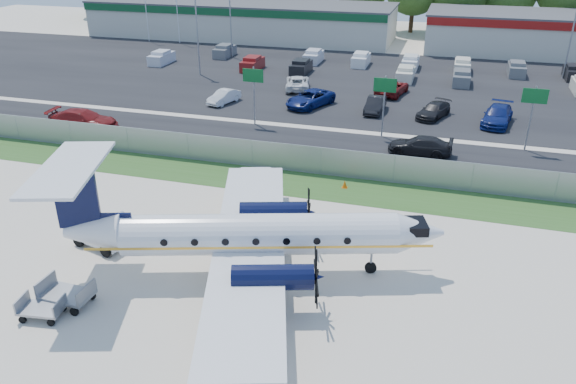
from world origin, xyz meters
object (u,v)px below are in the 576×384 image
(baggage_cart_far, at_px, (42,308))
(pushback_tug, at_px, (106,233))
(aircraft, at_px, (251,234))
(baggage_cart_near, at_px, (67,294))

(baggage_cart_far, bearing_deg, pushback_tug, 97.04)
(aircraft, bearing_deg, baggage_cart_near, -147.16)
(aircraft, relative_size, baggage_cart_far, 9.42)
(pushback_tug, bearing_deg, aircraft, -3.09)
(pushback_tug, height_order, baggage_cart_far, pushback_tug)
(aircraft, height_order, baggage_cart_far, aircraft)
(baggage_cart_near, bearing_deg, baggage_cart_far, -112.86)
(aircraft, relative_size, pushback_tug, 5.95)
(pushback_tug, bearing_deg, baggage_cart_near, -76.31)
(aircraft, bearing_deg, baggage_cart_far, -143.05)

